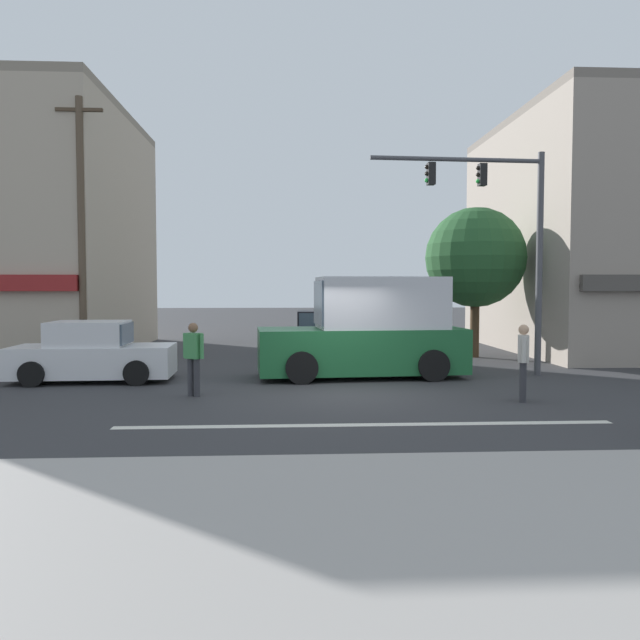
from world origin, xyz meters
name	(u,v)px	position (x,y,z in m)	size (l,w,h in m)	color
ground_plane	(347,392)	(0.00, 0.00, 0.00)	(120.00, 120.00, 0.00)	#333335
lane_marking_stripe	(366,425)	(0.00, -3.50, 0.00)	(9.00, 0.24, 0.01)	silver
sidewalk_curb	(431,528)	(0.00, -8.50, 0.08)	(40.00, 5.00, 0.16)	#9E9993
street_tree	(476,258)	(5.21, 7.06, 3.50)	(3.49, 3.49, 5.26)	#4C3823
utility_pole_near_left	(82,228)	(-7.64, 4.92, 4.26)	(1.40, 0.22, 8.21)	brown
traffic_light_mast	(506,225)	(4.66, 2.51, 4.18)	(4.89, 0.41, 6.20)	#47474C
sedan_crossing_center	(319,334)	(-0.20, 8.87, 0.71)	(2.04, 4.18, 1.58)	black
box_truck_parked_curbside	(369,332)	(0.83, 2.42, 1.25)	(5.73, 2.55, 2.75)	#1E6033
sedan_crossing_rightbound	(93,354)	(-6.51, 2.07, 0.71)	(4.15, 1.98, 1.58)	silver
pedestrian_mid_crossing	(523,358)	(3.67, -1.41, 0.95)	(0.32, 0.54, 1.67)	#333338
pedestrian_far_side	(193,355)	(-3.53, -0.36, 0.95)	(0.50, 0.37, 1.67)	#333338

